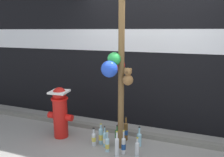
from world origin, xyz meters
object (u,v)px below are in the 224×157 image
bottle_6 (101,136)px  bottle_3 (105,139)px  bottle_0 (94,138)px  bottle_7 (107,144)px  bottle_9 (137,149)px  bottle_5 (126,131)px  bottle_1 (117,136)px  memorial_post (119,48)px  bottle_8 (124,145)px  bottle_4 (117,147)px  bottle_2 (139,139)px  fire_hydrant (60,111)px

bottle_6 → bottle_3: bearing=-35.4°
bottle_0 → bottle_6: (0.08, 0.10, 0.02)m
bottle_7 → bottle_9: bottle_7 is taller
bottle_3 → bottle_7: bottle_3 is taller
bottle_5 → bottle_9: bottle_5 is taller
bottle_1 → bottle_0: bearing=-154.2°
bottle_0 → bottle_5: size_ratio=0.72×
memorial_post → bottle_8: bearing=-43.9°
bottle_5 → bottle_4: bearing=-86.2°
memorial_post → bottle_6: 1.46m
bottle_4 → bottle_6: (-0.38, 0.30, -0.03)m
bottle_4 → bottle_7: size_ratio=1.23×
bottle_1 → bottle_6: size_ratio=0.96×
bottle_1 → bottle_8: bottle_8 is taller
bottle_7 → bottle_1: bearing=73.7°
bottle_0 → bottle_9: 0.73m
bottle_8 → bottle_0: bearing=174.2°
bottle_9 → bottle_4: bearing=-153.1°
bottle_1 → bottle_8: (0.18, -0.22, -0.01)m
bottle_1 → bottle_3: 0.21m
bottle_0 → bottle_8: (0.52, -0.05, 0.01)m
bottle_2 → bottle_1: bearing=-165.8°
bottle_1 → bottle_5: size_ratio=0.80×
bottle_1 → bottle_6: bearing=-165.3°
bottle_2 → bottle_8: bottle_8 is taller
bottle_5 → bottle_1: bearing=-112.4°
bottle_8 → fire_hydrant: bearing=173.0°
bottle_7 → bottle_4: bearing=-30.2°
bottle_1 → bottle_7: (-0.07, -0.25, -0.02)m
fire_hydrant → bottle_2: bearing=6.7°
bottle_2 → bottle_9: size_ratio=1.07×
bottle_6 → bottle_4: bearing=-38.2°
bottle_4 → bottle_1: bearing=108.1°
bottle_1 → bottle_4: bottle_4 is taller
memorial_post → bottle_4: bearing=-74.7°
bottle_1 → bottle_9: bearing=-30.7°
bottle_6 → bottle_9: bearing=-14.1°
memorial_post → bottle_3: (-0.21, -0.04, -1.44)m
bottle_5 → bottle_6: size_ratio=1.20×
bottle_2 → bottle_7: 0.54m
fire_hydrant → bottle_9: 1.45m
bottle_2 → bottle_6: bottle_6 is taller
bottle_3 → bottle_7: size_ratio=1.02×
bottle_3 → bottle_7: (0.09, -0.12, -0.01)m
memorial_post → fire_hydrant: bearing=178.9°
bottle_5 → bottle_9: size_ratio=1.38×
fire_hydrant → bottle_7: (0.94, -0.18, -0.34)m
bottle_4 → bottle_0: bearing=156.8°
bottle_3 → bottle_4: bearing=-39.1°
memorial_post → bottle_3: 1.46m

